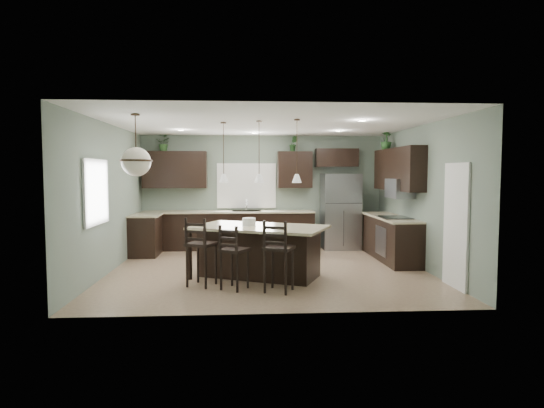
{
  "coord_description": "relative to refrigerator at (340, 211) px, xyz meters",
  "views": [
    {
      "loc": [
        -0.46,
        -8.68,
        1.89
      ],
      "look_at": [
        0.1,
        0.4,
        1.25
      ],
      "focal_mm": 30.0,
      "sensor_mm": 36.0,
      "label": 1
    }
  ],
  "objects": [
    {
      "name": "ground",
      "position": [
        -1.91,
        -2.33,
        -0.93
      ],
      "size": [
        6.0,
        6.0,
        0.0
      ],
      "primitive_type": "plane",
      "color": "#9E8466",
      "rests_on": "ground"
    },
    {
      "name": "pantry_door",
      "position": [
        1.07,
        -3.88,
        0.09
      ],
      "size": [
        0.04,
        0.82,
        2.04
      ],
      "primitive_type": "cube",
      "color": "white",
      "rests_on": "ground"
    },
    {
      "name": "window_back",
      "position": [
        -2.31,
        0.41,
        0.62
      ],
      "size": [
        1.35,
        0.02,
        1.0
      ],
      "primitive_type": "cube",
      "color": "white",
      "rests_on": "room_shell"
    },
    {
      "name": "window_left",
      "position": [
        -4.89,
        -3.13,
        0.62
      ],
      "size": [
        0.02,
        1.1,
        1.0
      ],
      "primitive_type": "cube",
      "color": "white",
      "rests_on": "room_shell"
    },
    {
      "name": "left_return_cabs",
      "position": [
        -4.61,
        -0.63,
        -0.48
      ],
      "size": [
        0.6,
        0.9,
        0.9
      ],
      "primitive_type": "cube",
      "color": "black",
      "rests_on": "ground"
    },
    {
      "name": "left_return_countertop",
      "position": [
        -4.59,
        -0.63,
        -0.01
      ],
      "size": [
        0.66,
        0.96,
        0.04
      ],
      "primitive_type": "cube",
      "color": "beige",
      "rests_on": "left_return_cabs"
    },
    {
      "name": "back_lower_cabs",
      "position": [
        -2.76,
        0.12,
        -0.48
      ],
      "size": [
        4.2,
        0.6,
        0.9
      ],
      "primitive_type": "cube",
      "color": "black",
      "rests_on": "ground"
    },
    {
      "name": "back_countertop",
      "position": [
        -2.76,
        0.1,
        -0.01
      ],
      "size": [
        4.2,
        0.66,
        0.04
      ],
      "primitive_type": "cube",
      "color": "beige",
      "rests_on": "back_lower_cabs"
    },
    {
      "name": "sink_inset",
      "position": [
        -2.31,
        0.1,
        0.01
      ],
      "size": [
        0.7,
        0.45,
        0.01
      ],
      "primitive_type": "cube",
      "color": "gray",
      "rests_on": "back_countertop"
    },
    {
      "name": "faucet",
      "position": [
        -2.31,
        0.07,
        0.16
      ],
      "size": [
        0.02,
        0.02,
        0.28
      ],
      "primitive_type": "cylinder",
      "color": "silver",
      "rests_on": "back_countertop"
    },
    {
      "name": "back_upper_left",
      "position": [
        -4.06,
        0.25,
        1.02
      ],
      "size": [
        1.55,
        0.34,
        0.9
      ],
      "primitive_type": "cube",
      "color": "black",
      "rests_on": "room_shell"
    },
    {
      "name": "back_upper_right",
      "position": [
        -1.11,
        0.25,
        1.02
      ],
      "size": [
        0.85,
        0.34,
        0.9
      ],
      "primitive_type": "cube",
      "color": "black",
      "rests_on": "room_shell"
    },
    {
      "name": "fridge_header",
      "position": [
        -0.06,
        0.25,
        1.32
      ],
      "size": [
        1.05,
        0.34,
        0.45
      ],
      "primitive_type": "cube",
      "color": "black",
      "rests_on": "room_shell"
    },
    {
      "name": "right_lower_cabs",
      "position": [
        0.79,
        -1.45,
        -0.48
      ],
      "size": [
        0.6,
        2.35,
        0.9
      ],
      "primitive_type": "cube",
      "color": "black",
      "rests_on": "ground"
    },
    {
      "name": "right_countertop",
      "position": [
        0.77,
        -1.45,
        -0.01
      ],
      "size": [
        0.66,
        2.35,
        0.04
      ],
      "primitive_type": "cube",
      "color": "beige",
      "rests_on": "right_lower_cabs"
    },
    {
      "name": "cooktop",
      "position": [
        0.77,
        -1.73,
        0.02
      ],
      "size": [
        0.58,
        0.75,
        0.02
      ],
      "primitive_type": "cube",
      "color": "black",
      "rests_on": "right_countertop"
    },
    {
      "name": "wall_oven_front",
      "position": [
        0.49,
        -1.73,
        -0.48
      ],
      "size": [
        0.01,
        0.72,
        0.6
      ],
      "primitive_type": "cube",
      "color": "gray",
      "rests_on": "right_lower_cabs"
    },
    {
      "name": "right_upper_cabs",
      "position": [
        0.92,
        -1.45,
        1.02
      ],
      "size": [
        0.34,
        2.35,
        0.9
      ],
      "primitive_type": "cube",
      "color": "black",
      "rests_on": "room_shell"
    },
    {
      "name": "microwave",
      "position": [
        0.87,
        -1.73,
        0.62
      ],
      "size": [
        0.4,
        0.75,
        0.4
      ],
      "primitive_type": "cube",
      "color": "gray",
      "rests_on": "right_upper_cabs"
    },
    {
      "name": "refrigerator",
      "position": [
        0.0,
        0.0,
        0.0
      ],
      "size": [
        0.9,
        0.74,
        1.85
      ],
      "primitive_type": "cube",
      "color": "gray",
      "rests_on": "ground"
    },
    {
      "name": "kitchen_island",
      "position": [
        -2.1,
        -2.95,
        -0.46
      ],
      "size": [
        2.65,
        2.15,
        0.92
      ],
      "primitive_type": "cube",
      "rotation": [
        0.0,
        0.0,
        -0.42
      ],
      "color": "black",
      "rests_on": "ground"
    },
    {
      "name": "serving_dish",
      "position": [
        -2.28,
        -2.87,
        0.07
      ],
      "size": [
        0.24,
        0.24,
        0.14
      ],
      "primitive_type": "cylinder",
      "color": "silver",
      "rests_on": "kitchen_island"
    },
    {
      "name": "bar_stool_left",
      "position": [
        -3.08,
        -3.52,
        -0.35
      ],
      "size": [
        0.57,
        0.57,
        1.15
      ],
      "primitive_type": "cube",
      "rotation": [
        0.0,
        0.0,
        -0.43
      ],
      "color": "black",
      "rests_on": "ground"
    },
    {
      "name": "bar_stool_center",
      "position": [
        -2.53,
        -3.78,
        -0.4
      ],
      "size": [
        0.54,
        0.54,
        1.05
      ],
      "primitive_type": "cube",
      "rotation": [
        0.0,
        0.0,
        -0.57
      ],
      "color": "black",
      "rests_on": "ground"
    },
    {
      "name": "bar_stool_right",
      "position": [
        -1.82,
        -3.97,
        -0.35
      ],
      "size": [
        0.56,
        0.56,
        1.15
      ],
      "primitive_type": "cube",
      "rotation": [
        0.0,
        0.0,
        -0.42
      ],
      "color": "black",
      "rests_on": "ground"
    },
    {
      "name": "pendant_left",
      "position": [
        -2.74,
        -2.66,
        1.32
      ],
      "size": [
        0.17,
        0.17,
        1.1
      ],
      "primitive_type": null,
      "color": "white",
      "rests_on": "room_shell"
    },
    {
      "name": "pendant_center",
      "position": [
        -2.1,
        -2.95,
        1.32
      ],
      "size": [
        0.17,
        0.17,
        1.1
      ],
      "primitive_type": null,
      "color": "white",
      "rests_on": "room_shell"
    },
    {
      "name": "pendant_right",
      "position": [
        -1.46,
        -3.23,
        1.32
      ],
      "size": [
        0.17,
        0.17,
        1.1
      ],
      "primitive_type": null,
      "color": "silver",
      "rests_on": "room_shell"
    },
    {
      "name": "chandelier",
      "position": [
        -4.05,
        -3.75,
        1.39
      ],
      "size": [
        0.5,
        0.5,
        0.98
      ],
      "primitive_type": null,
      "color": "beige",
      "rests_on": "room_shell"
    },
    {
      "name": "plant_back_left",
      "position": [
        -4.31,
        0.22,
        1.67
      ],
      "size": [
        0.43,
        0.4,
        0.38
      ],
      "primitive_type": "imported",
      "rotation": [
        0.0,
        0.0,
        -0.37
      ],
      "color": "#284B20",
      "rests_on": "back_upper_left"
    },
    {
      "name": "plant_back_right",
      "position": [
        -1.14,
        0.22,
        1.66
      ],
      "size": [
        0.23,
        0.19,
        0.38
      ],
      "primitive_type": "imported",
      "rotation": [
        0.0,
        0.0,
        -0.12
      ],
      "color": "#224920",
      "rests_on": "back_upper_right"
    },
    {
      "name": "plant_right_wall",
      "position": [
        0.89,
        -0.71,
        1.7
      ],
      "size": [
        0.33,
        0.33,
        0.44
      ],
      "primitive_type": "imported",
      "rotation": [
        0.0,
        0.0,
        0.43
      ],
      "color": "#2A5926",
      "rests_on": "right_upper_cabs"
    },
    {
      "name": "room_shell",
      "position": [
        -1.91,
        -2.33,
        0.77
      ],
      "size": [
        6.0,
        6.0,
        6.0
      ],
      "color": "slate",
      "rests_on": "ground"
    }
  ]
}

